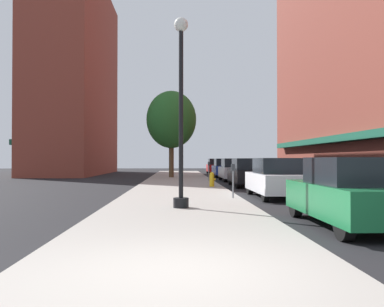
{
  "coord_description": "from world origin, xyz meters",
  "views": [
    {
      "loc": [
        -0.06,
        -5.22,
        1.62
      ],
      "look_at": [
        0.8,
        19.17,
        1.96
      ],
      "focal_mm": 36.63,
      "sensor_mm": 36.0,
      "label": 1
    }
  ],
  "objects": [
    {
      "name": "parking_meter_far",
      "position": [
        2.05,
        9.77,
        0.95
      ],
      "size": [
        0.14,
        0.09,
        1.31
      ],
      "color": "slate",
      "rests_on": "sidewalk_slab"
    },
    {
      "name": "car_blue",
      "position": [
        4.0,
        29.57,
        0.81
      ],
      "size": [
        1.8,
        4.3,
        1.66
      ],
      "rotation": [
        0.0,
        0.0,
        -0.01
      ],
      "color": "black",
      "rests_on": "ground"
    },
    {
      "name": "car_red",
      "position": [
        4.0,
        36.8,
        0.81
      ],
      "size": [
        1.8,
        4.3,
        1.66
      ],
      "rotation": [
        0.0,
        0.0,
        0.03
      ],
      "color": "black",
      "rests_on": "ground"
    },
    {
      "name": "lamppost",
      "position": [
        0.03,
        6.87,
        3.2
      ],
      "size": [
        0.48,
        0.48,
        5.9
      ],
      "color": "black",
      "rests_on": "sidewalk_slab"
    },
    {
      "name": "car_black",
      "position": [
        4.0,
        17.69,
        0.81
      ],
      "size": [
        1.8,
        4.3,
        1.66
      ],
      "rotation": [
        0.0,
        0.0,
        -0.01
      ],
      "color": "black",
      "rests_on": "ground"
    },
    {
      "name": "tree_near",
      "position": [
        -0.63,
        27.13,
        4.87
      ],
      "size": [
        4.12,
        4.12,
        7.13
      ],
      "color": "#4C3823",
      "rests_on": "sidewalk_slab"
    },
    {
      "name": "fire_hydrant",
      "position": [
        1.77,
        16.0,
        0.52
      ],
      "size": [
        0.33,
        0.26,
        0.79
      ],
      "color": "gold",
      "rests_on": "sidewalk_slab"
    },
    {
      "name": "car_white",
      "position": [
        4.0,
        10.96,
        0.81
      ],
      "size": [
        1.8,
        4.3,
        1.66
      ],
      "rotation": [
        0.0,
        0.0,
        -0.01
      ],
      "color": "black",
      "rests_on": "ground"
    },
    {
      "name": "sidewalk_slab",
      "position": [
        0.0,
        19.0,
        0.06
      ],
      "size": [
        4.8,
        50.0,
        0.12
      ],
      "primitive_type": "cube",
      "color": "gray",
      "rests_on": "ground"
    },
    {
      "name": "car_green",
      "position": [
        4.0,
        3.96,
        0.81
      ],
      "size": [
        1.8,
        4.3,
        1.66
      ],
      "rotation": [
        0.0,
        0.0,
        -0.01
      ],
      "color": "black",
      "rests_on": "ground"
    },
    {
      "name": "ground_plane",
      "position": [
        4.0,
        18.0,
        0.0
      ],
      "size": [
        90.0,
        90.0,
        0.0
      ],
      "primitive_type": "plane",
      "color": "black"
    },
    {
      "name": "car_silver",
      "position": [
        4.0,
        23.5,
        0.81
      ],
      "size": [
        1.8,
        4.3,
        1.66
      ],
      "rotation": [
        0.0,
        0.0,
        0.02
      ],
      "color": "black",
      "rests_on": "ground"
    },
    {
      "name": "building_far_background",
      "position": [
        -11.01,
        37.0,
        10.17
      ],
      "size": [
        6.8,
        18.0,
        20.38
      ],
      "color": "brown",
      "rests_on": "ground"
    },
    {
      "name": "parking_meter_near",
      "position": [
        2.05,
        21.63,
        0.95
      ],
      "size": [
        0.14,
        0.09,
        1.31
      ],
      "color": "slate",
      "rests_on": "sidewalk_slab"
    }
  ]
}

